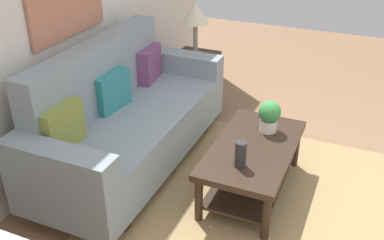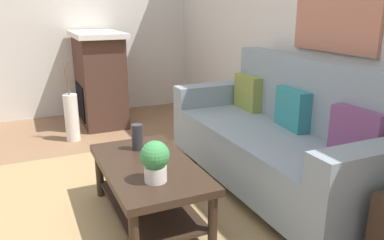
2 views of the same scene
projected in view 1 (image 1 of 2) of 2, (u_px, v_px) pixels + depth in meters
ground_plane at (318, 230)px, 3.21m from camera, size 9.69×9.69×0.00m
wall_back at (42, 12)px, 3.33m from camera, size 5.69×0.10×2.70m
area_rug at (251, 211)px, 3.38m from camera, size 2.47×2.19×0.01m
couch at (127, 120)px, 3.76m from camera, size 2.13×0.84×1.08m
throw_pillow_olive at (62, 127)px, 3.16m from camera, size 0.36×0.14×0.32m
throw_pillow_teal at (112, 91)px, 3.68m from camera, size 0.37×0.16×0.32m
throw_pillow_plum at (149, 64)px, 4.21m from camera, size 0.37×0.17×0.32m
coffee_table at (252, 158)px, 3.45m from camera, size 1.10×0.60×0.43m
tabletop_vase at (241, 154)px, 3.12m from camera, size 0.08×0.08×0.20m
potted_plant_tabletop at (269, 115)px, 3.54m from camera, size 0.18×0.18×0.26m
side_table at (195, 79)px, 4.91m from camera, size 0.44×0.44×0.56m
table_lamp at (196, 15)px, 4.57m from camera, size 0.28×0.28×0.57m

